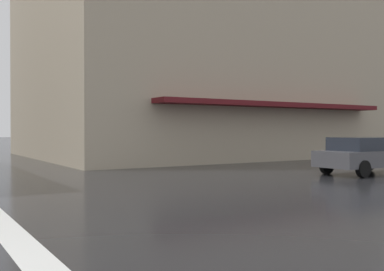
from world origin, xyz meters
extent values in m
cube|color=tan|center=(20.66, -17.17, 7.74)|extent=(16.33, 20.55, 15.48)
cube|color=#591419|center=(11.90, -17.17, 3.00)|extent=(1.20, 14.39, 0.24)
cube|color=#4C4C51|center=(5.50, -15.64, 0.61)|extent=(1.75, 4.10, 0.60)
cube|color=#232833|center=(5.50, -15.49, 1.16)|extent=(1.54, 2.46, 0.50)
cylinder|color=black|center=(6.33, -16.89, 0.31)|extent=(0.20, 0.62, 0.62)
cylinder|color=black|center=(6.33, -14.39, 0.31)|extent=(0.20, 0.62, 0.62)
cylinder|color=black|center=(4.67, -14.39, 0.31)|extent=(0.20, 0.62, 0.62)
camera|label=1|loc=(-5.57, -0.87, 1.68)|focal=42.09mm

